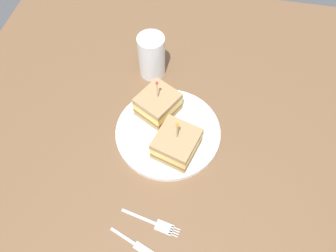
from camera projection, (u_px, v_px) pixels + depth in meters
ground_plane at (168, 136)px, 79.63cm from camera, size 109.31×109.31×2.00cm
plate at (168, 132)px, 78.21cm from camera, size 24.40×24.40×1.34cm
sandwich_half_front at (177, 144)px, 72.61cm from camera, size 10.68×11.01×10.77cm
sandwich_half_back at (158, 104)px, 78.07cm from camera, size 11.08×11.38×11.03cm
drink_glass at (152, 58)px, 84.69cm from camera, size 6.77×6.77×11.73cm
fork at (157, 224)px, 67.23cm from camera, size 12.63×3.60×0.35cm
knife at (141, 248)px, 64.77cm from camera, size 12.35×5.49×0.35cm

